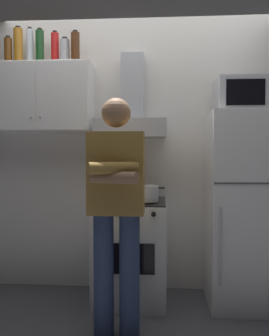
{
  "coord_description": "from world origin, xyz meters",
  "views": [
    {
      "loc": [
        0.2,
        -2.82,
        1.27
      ],
      "look_at": [
        0.0,
        0.0,
        1.15
      ],
      "focal_mm": 38.98,
      "sensor_mm": 36.0,
      "label": 1
    }
  ],
  "objects_px": {
    "person_standing": "(116,207)",
    "bottle_liquor_amber": "(18,46)",
    "bottle_vodka_clear": "(30,47)",
    "bottle_rum_dark": "(75,48)",
    "bottle_soda_red": "(55,49)",
    "refrigerator": "(244,209)",
    "cooking_pot": "(145,193)",
    "microwave": "(245,96)",
    "upper_cabinet": "(42,99)",
    "stove_oven": "(131,250)",
    "bottle_canister_steel": "(65,52)",
    "bottle_wine_green": "(40,47)",
    "range_hood": "(132,115)",
    "bottle_beer_brown": "(8,51)"
  },
  "relations": [
    {
      "from": "bottle_soda_red",
      "to": "cooking_pot",
      "type": "bearing_deg",
      "value": -18.45
    },
    {
      "from": "person_standing",
      "to": "bottle_liquor_amber",
      "type": "bearing_deg",
      "value": 143.01
    },
    {
      "from": "upper_cabinet",
      "to": "microwave",
      "type": "xyz_separation_m",
      "value": [
        1.75,
        -0.11,
        -0.01
      ]
    },
    {
      "from": "microwave",
      "to": "cooking_pot",
      "type": "bearing_deg",
      "value": -170.43
    },
    {
      "from": "upper_cabinet",
      "to": "refrigerator",
      "type": "bearing_deg",
      "value": -4.07
    },
    {
      "from": "bottle_liquor_amber",
      "to": "bottle_wine_green",
      "type": "relative_size",
      "value": 1.05
    },
    {
      "from": "range_hood",
      "to": "bottle_soda_red",
      "type": "distance_m",
      "value": 0.91
    },
    {
      "from": "microwave",
      "to": "refrigerator",
      "type": "bearing_deg",
      "value": -89.1
    },
    {
      "from": "bottle_wine_green",
      "to": "bottle_canister_steel",
      "type": "bearing_deg",
      "value": 2.33
    },
    {
      "from": "person_standing",
      "to": "refrigerator",
      "type": "bearing_deg",
      "value": 31.23
    },
    {
      "from": "stove_oven",
      "to": "person_standing",
      "type": "bearing_deg",
      "value": -94.72
    },
    {
      "from": "stove_oven",
      "to": "bottle_liquor_amber",
      "type": "xyz_separation_m",
      "value": [
        -1.01,
        0.12,
        1.78
      ]
    },
    {
      "from": "bottle_canister_steel",
      "to": "bottle_wine_green",
      "type": "distance_m",
      "value": 0.23
    },
    {
      "from": "person_standing",
      "to": "bottle_beer_brown",
      "type": "relative_size",
      "value": 6.64
    },
    {
      "from": "bottle_vodka_clear",
      "to": "bottle_rum_dark",
      "type": "bearing_deg",
      "value": -3.91
    },
    {
      "from": "range_hood",
      "to": "bottle_beer_brown",
      "type": "relative_size",
      "value": 3.04
    },
    {
      "from": "range_hood",
      "to": "bottle_liquor_amber",
      "type": "distance_m",
      "value": 1.18
    },
    {
      "from": "bottle_vodka_clear",
      "to": "bottle_liquor_amber",
      "type": "bearing_deg",
      "value": -166.92
    },
    {
      "from": "bottle_beer_brown",
      "to": "bottle_liquor_amber",
      "type": "bearing_deg",
      "value": 9.62
    },
    {
      "from": "upper_cabinet",
      "to": "bottle_liquor_amber",
      "type": "distance_m",
      "value": 0.51
    },
    {
      "from": "bottle_liquor_amber",
      "to": "bottle_vodka_clear",
      "type": "bearing_deg",
      "value": 13.08
    },
    {
      "from": "range_hood",
      "to": "cooking_pot",
      "type": "bearing_deg",
      "value": -62.12
    },
    {
      "from": "bottle_vodka_clear",
      "to": "bottle_wine_green",
      "type": "bearing_deg",
      "value": -3.08
    },
    {
      "from": "upper_cabinet",
      "to": "stove_oven",
      "type": "relative_size",
      "value": 1.03
    },
    {
      "from": "upper_cabinet",
      "to": "cooking_pot",
      "type": "distance_m",
      "value": 1.26
    },
    {
      "from": "person_standing",
      "to": "bottle_vodka_clear",
      "type": "relative_size",
      "value": 4.95
    },
    {
      "from": "upper_cabinet",
      "to": "stove_oven",
      "type": "distance_m",
      "value": 1.55
    },
    {
      "from": "bottle_liquor_amber",
      "to": "bottle_wine_green",
      "type": "xyz_separation_m",
      "value": [
        0.19,
        0.02,
        -0.01
      ]
    },
    {
      "from": "stove_oven",
      "to": "range_hood",
      "type": "relative_size",
      "value": 1.17
    },
    {
      "from": "refrigerator",
      "to": "cooking_pot",
      "type": "relative_size",
      "value": 5.09
    },
    {
      "from": "range_hood",
      "to": "bottle_vodka_clear",
      "type": "distance_m",
      "value": 1.1
    },
    {
      "from": "cooking_pot",
      "to": "bottle_wine_green",
      "type": "height_order",
      "value": "bottle_wine_green"
    },
    {
      "from": "bottle_wine_green",
      "to": "bottle_soda_red",
      "type": "bearing_deg",
      "value": 8.55
    },
    {
      "from": "upper_cabinet",
      "to": "bottle_soda_red",
      "type": "xyz_separation_m",
      "value": [
        0.11,
        0.03,
        0.44
      ]
    },
    {
      "from": "bottle_rum_dark",
      "to": "bottle_soda_red",
      "type": "height_order",
      "value": "bottle_soda_red"
    },
    {
      "from": "bottle_vodka_clear",
      "to": "bottle_wine_green",
      "type": "xyz_separation_m",
      "value": [
        0.09,
        -0.0,
        -0.01
      ]
    },
    {
      "from": "upper_cabinet",
      "to": "bottle_liquor_amber",
      "type": "bearing_deg",
      "value": -177.67
    },
    {
      "from": "upper_cabinet",
      "to": "bottle_canister_steel",
      "type": "bearing_deg",
      "value": 5.13
    },
    {
      "from": "cooking_pot",
      "to": "bottle_wine_green",
      "type": "xyz_separation_m",
      "value": [
        -0.95,
        0.25,
        1.26
      ]
    },
    {
      "from": "bottle_soda_red",
      "to": "upper_cabinet",
      "type": "bearing_deg",
      "value": -165.44
    },
    {
      "from": "stove_oven",
      "to": "refrigerator",
      "type": "xyz_separation_m",
      "value": [
        0.95,
        0.0,
        0.37
      ]
    },
    {
      "from": "range_hood",
      "to": "bottle_liquor_amber",
      "type": "relative_size",
      "value": 2.24
    },
    {
      "from": "stove_oven",
      "to": "bottle_canister_steel",
      "type": "bearing_deg",
      "value": 166.48
    },
    {
      "from": "range_hood",
      "to": "bottle_rum_dark",
      "type": "height_order",
      "value": "bottle_rum_dark"
    },
    {
      "from": "upper_cabinet",
      "to": "bottle_beer_brown",
      "type": "height_order",
      "value": "bottle_beer_brown"
    },
    {
      "from": "bottle_soda_red",
      "to": "bottle_vodka_clear",
      "type": "relative_size",
      "value": 0.9
    },
    {
      "from": "bottle_canister_steel",
      "to": "person_standing",
      "type": "bearing_deg",
      "value": -53.86
    },
    {
      "from": "person_standing",
      "to": "bottle_beer_brown",
      "type": "bearing_deg",
      "value": 145.9
    },
    {
      "from": "bottle_vodka_clear",
      "to": "microwave",
      "type": "bearing_deg",
      "value": -3.7
    },
    {
      "from": "cooking_pot",
      "to": "bottle_soda_red",
      "type": "bearing_deg",
      "value": 161.55
    }
  ]
}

